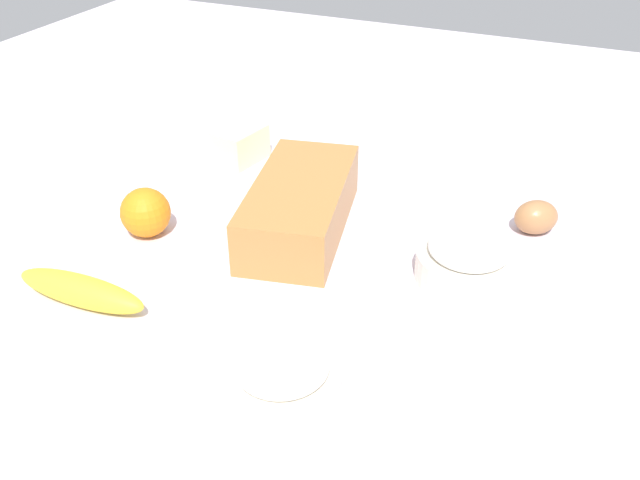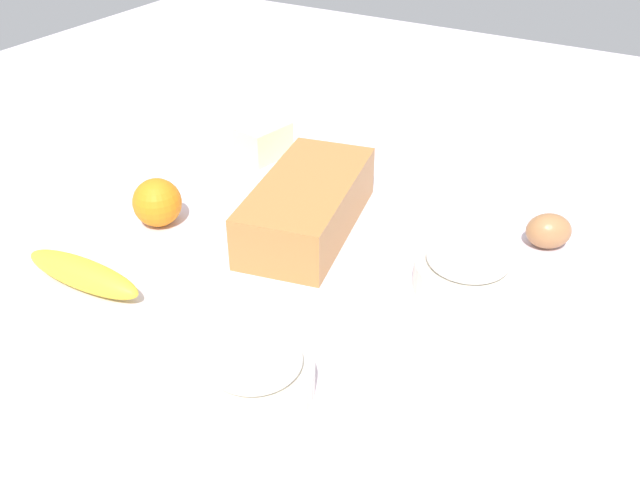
# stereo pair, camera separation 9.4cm
# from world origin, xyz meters

# --- Properties ---
(ground_plane) EXTENTS (2.40, 2.40, 0.02)m
(ground_plane) POSITION_xyz_m (0.00, 0.00, -0.01)
(ground_plane) COLOR silver
(loaf_pan) EXTENTS (0.30, 0.18, 0.08)m
(loaf_pan) POSITION_xyz_m (-0.07, -0.06, 0.04)
(loaf_pan) COLOR #B77A3D
(loaf_pan) RESTS_ON ground_plane
(flour_bowl) EXTENTS (0.13, 0.13, 0.06)m
(flour_bowl) POSITION_xyz_m (0.24, 0.06, 0.03)
(flour_bowl) COLOR silver
(flour_bowl) RESTS_ON ground_plane
(sugar_bowl) EXTENTS (0.14, 0.14, 0.07)m
(sugar_bowl) POSITION_xyz_m (-0.05, 0.19, 0.03)
(sugar_bowl) COLOR silver
(sugar_bowl) RESTS_ON ground_plane
(banana) EXTENTS (0.05, 0.19, 0.04)m
(banana) POSITION_xyz_m (0.20, -0.24, 0.02)
(banana) COLOR yellow
(banana) RESTS_ON ground_plane
(orange_fruit) EXTENTS (0.07, 0.07, 0.07)m
(orange_fruit) POSITION_xyz_m (0.03, -0.27, 0.04)
(orange_fruit) COLOR orange
(orange_fruit) RESTS_ON ground_plane
(butter_block) EXTENTS (0.10, 0.08, 0.06)m
(butter_block) POSITION_xyz_m (-0.25, -0.26, 0.03)
(butter_block) COLOR #F4EDB2
(butter_block) RESTS_ON ground_plane
(egg_near_butter) EXTENTS (0.08, 0.08, 0.05)m
(egg_near_butter) POSITION_xyz_m (-0.21, 0.26, 0.03)
(egg_near_butter) COLOR #AA7345
(egg_near_butter) RESTS_ON ground_plane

